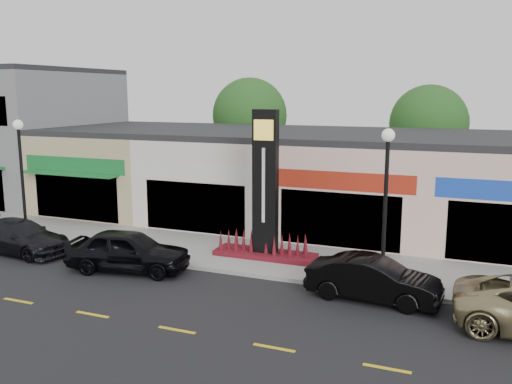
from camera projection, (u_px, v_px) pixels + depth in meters
ground at (146, 283)px, 19.54m from camera, size 120.00×120.00×0.00m
sidewalk at (202, 250)px, 23.50m from camera, size 52.00×4.30×0.15m
curb at (176, 265)px, 21.45m from camera, size 52.00×0.20×0.15m
building_grey_2story at (8, 133)px, 35.85m from camera, size 12.00×10.95×8.30m
shop_beige at (130, 166)px, 32.68m from camera, size 7.00×10.85×4.80m
shop_cream at (236, 173)px, 30.13m from camera, size 7.00×10.01×4.80m
shop_pink_w at (362, 180)px, 27.58m from camera, size 7.00×10.01×4.80m
tree_rear_west at (250, 115)px, 37.86m from camera, size 5.20×5.20×7.83m
tree_rear_mid at (428, 124)px, 33.54m from camera, size 4.80×4.80×7.29m
lamp_west_near at (21, 168)px, 24.12m from camera, size 0.44×0.44×5.47m
lamp_east_near at (386, 192)px, 18.27m from camera, size 0.44×0.44×5.47m
pylon_sign at (265, 206)px, 21.87m from camera, size 4.20×1.30×6.00m
car_dark_sedan at (19, 237)px, 23.19m from camera, size 2.33×5.00×1.41m
car_black_sedan at (128, 251)px, 20.81m from camera, size 2.70×5.00×1.62m
car_black_conv at (373, 279)px, 17.87m from camera, size 1.86×4.48×1.44m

